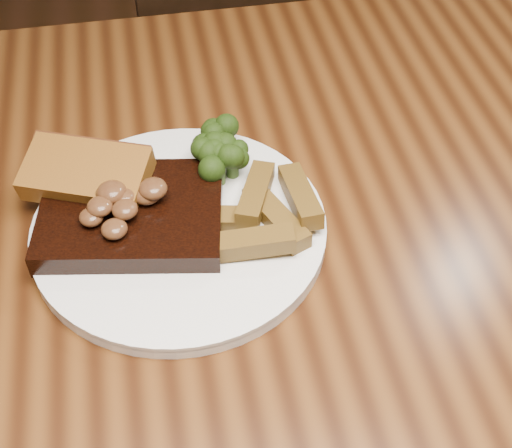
{
  "coord_description": "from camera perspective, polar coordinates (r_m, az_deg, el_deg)",
  "views": [
    {
      "loc": [
        -0.1,
        -0.45,
        1.28
      ],
      "look_at": [
        -0.01,
        0.01,
        0.78
      ],
      "focal_mm": 50.0,
      "sensor_mm": 36.0,
      "label": 1
    }
  ],
  "objects": [
    {
      "name": "steak_bone",
      "position": [
        0.67,
        -9.52,
        -3.2
      ],
      "size": [
        0.15,
        0.04,
        0.02
      ],
      "primitive_type": "cube",
      "rotation": [
        0.0,
        0.0,
        -0.17
      ],
      "color": "beige",
      "rests_on": "plate"
    },
    {
      "name": "broccoli_cluster",
      "position": [
        0.76,
        -2.93,
        6.0
      ],
      "size": [
        0.08,
        0.08,
        0.04
      ],
      "primitive_type": null,
      "color": "#1C320B",
      "rests_on": "plate"
    },
    {
      "name": "dining_table",
      "position": [
        0.78,
        0.89,
        -6.37
      ],
      "size": [
        1.6,
        0.9,
        0.75
      ],
      "color": "#532C10",
      "rests_on": "ground"
    },
    {
      "name": "plate",
      "position": [
        0.72,
        -6.13,
        -0.49
      ],
      "size": [
        0.34,
        0.34,
        0.01
      ],
      "primitive_type": "cylinder",
      "rotation": [
        0.0,
        0.0,
        0.18
      ],
      "color": "white",
      "rests_on": "dining_table"
    },
    {
      "name": "garlic_bread",
      "position": [
        0.74,
        -13.14,
        2.78
      ],
      "size": [
        0.14,
        0.11,
        0.03
      ],
      "primitive_type": "cube",
      "rotation": [
        0.0,
        0.0,
        -0.38
      ],
      "color": "brown",
      "rests_on": "plate"
    },
    {
      "name": "potato_wedges",
      "position": [
        0.71,
        -0.3,
        1.28
      ],
      "size": [
        0.12,
        0.12,
        0.02
      ],
      "primitive_type": null,
      "color": "brown",
      "rests_on": "plate"
    },
    {
      "name": "chair_far",
      "position": [
        1.37,
        -0.47,
        10.33
      ],
      "size": [
        0.43,
        0.43,
        0.84
      ],
      "rotation": [
        0.0,
        0.0,
        3.22
      ],
      "color": "black",
      "rests_on": "ground"
    },
    {
      "name": "mushroom_pile",
      "position": [
        0.69,
        -10.46,
        2.22
      ],
      "size": [
        0.08,
        0.08,
        0.03
      ],
      "primitive_type": null,
      "color": "#523319",
      "rests_on": "steak"
    },
    {
      "name": "steak",
      "position": [
        0.71,
        -9.9,
        0.71
      ],
      "size": [
        0.2,
        0.16,
        0.03
      ],
      "primitive_type": "cube",
      "rotation": [
        0.0,
        0.0,
        -0.17
      ],
      "color": "black",
      "rests_on": "plate"
    }
  ]
}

